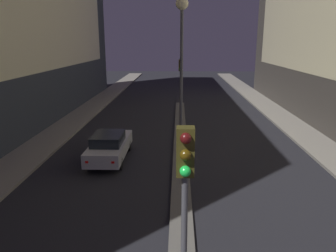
% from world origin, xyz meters
% --- Properties ---
extents(median_strip, '(0.80, 29.63, 0.13)m').
position_xyz_m(median_strip, '(0.00, 15.82, 0.06)').
color(median_strip, '#56544F').
rests_on(median_strip, ground).
extents(traffic_light_near, '(0.32, 0.42, 4.49)m').
position_xyz_m(traffic_light_near, '(0.00, 4.22, 3.43)').
color(traffic_light_near, '#4C4C51').
rests_on(traffic_light_near, median_strip).
extents(traffic_light_mid, '(0.32, 0.42, 4.49)m').
position_xyz_m(traffic_light_mid, '(0.00, 25.13, 3.43)').
color(traffic_light_mid, '#4C4C51').
rests_on(traffic_light_mid, median_strip).
extents(street_lamp, '(0.64, 0.64, 8.05)m').
position_xyz_m(street_lamp, '(0.00, 16.03, 6.18)').
color(street_lamp, '#4C4C51').
rests_on(street_lamp, median_strip).
extents(car_left_lane, '(1.72, 4.52, 1.49)m').
position_xyz_m(car_left_lane, '(-3.71, 14.85, 0.76)').
color(car_left_lane, '#B2B2B7').
rests_on(car_left_lane, ground).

